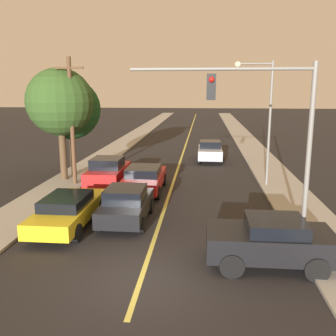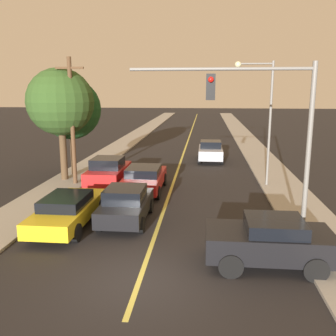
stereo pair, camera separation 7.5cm
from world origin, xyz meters
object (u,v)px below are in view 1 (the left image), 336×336
Objects in this scene: car_near_lane_second at (144,178)px; car_crossing_right at (270,241)px; car_far_oncoming at (210,151)px; car_outer_lane_front at (68,209)px; tree_left_near at (70,109)px; car_near_lane_front at (126,204)px; streetlamp_right at (261,106)px; traffic_signal_mast at (266,119)px; utility_pole_left at (72,119)px; tree_left_far at (60,102)px; car_outer_lane_second at (108,172)px.

car_crossing_right is at bearing -57.08° from car_near_lane_second.
car_far_oncoming is at bearing 68.00° from car_near_lane_second.
tree_left_near is at bearing 108.29° from car_outer_lane_front.
streetlamp_right is (6.34, 6.54, 3.83)m from car_near_lane_front.
streetlamp_right is (0.98, 7.96, 0.08)m from traffic_signal_mast.
tree_left_near reaches higher than car_crossing_right.
utility_pole_left is 1.62m from tree_left_far.
car_outer_lane_front is 6.48m from car_outer_lane_second.
car_near_lane_second is 2.42m from car_outer_lane_second.
car_outer_lane_front is 0.73× the size of streetlamp_right.
car_outer_lane_front is (-2.24, -0.79, -0.04)m from car_near_lane_front.
streetlamp_right reaches higher than car_far_oncoming.
streetlamp_right is at bearing 5.66° from car_outer_lane_second.
tree_left_far is at bearing -92.09° from tree_left_near.
tree_left_near is at bearing 122.52° from car_near_lane_front.
car_outer_lane_second is 11.02m from traffic_signal_mast.
car_crossing_right reaches higher than car_near_lane_front.
traffic_signal_mast reaches higher than tree_left_near.
car_outer_lane_second reaches higher than car_far_oncoming.
utility_pole_left is at bearing 45.72° from car_far_oncoming.
car_near_lane_front is at bearing 19.55° from car_outer_lane_front.
tree_left_far reaches higher than car_outer_lane_second.
tree_left_near reaches higher than car_outer_lane_front.
car_near_lane_front is 0.65× the size of tree_left_near.
car_near_lane_front is at bearing -51.88° from tree_left_far.
car_crossing_right is 0.65× the size of tree_left_near.
car_near_lane_front is 7.81m from utility_pole_left.
tree_left_far is at bearing 159.92° from car_near_lane_second.
streetlamp_right is at bearing 15.63° from car_near_lane_second.
car_near_lane_front is 0.58× the size of streetlamp_right.
car_near_lane_front is at bearing 75.11° from car_far_oncoming.
car_crossing_right is 4.23m from traffic_signal_mast.
tree_left_far is (-8.95, -7.27, 3.95)m from car_far_oncoming.
streetlamp_right is at bearing 82.96° from traffic_signal_mast.
car_far_oncoming reaches higher than car_near_lane_second.
car_outer_lane_front is 8.07m from car_crossing_right.
tree_left_near is at bearing 137.79° from traffic_signal_mast.
car_near_lane_second is 5.99m from car_outer_lane_front.
traffic_signal_mast is at bearing -37.41° from tree_left_far.
utility_pole_left is 2.57m from tree_left_near.
car_outer_lane_second is at bearing 136.87° from traffic_signal_mast.
streetlamp_right is at bearing -5.55° from car_crossing_right.
tree_left_near reaches higher than car_outer_lane_second.
car_outer_lane_front is 1.27× the size of car_crossing_right.
car_near_lane_second is 6.87m from tree_left_far.
tree_left_near is 0.92× the size of tree_left_far.
traffic_signal_mast reaches higher than car_near_lane_front.
car_outer_lane_front is 0.78× the size of traffic_signal_mast.
car_near_lane_second is at bearing -13.37° from utility_pole_left.
car_near_lane_second is (-0.00, 4.76, -0.02)m from car_near_lane_front.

